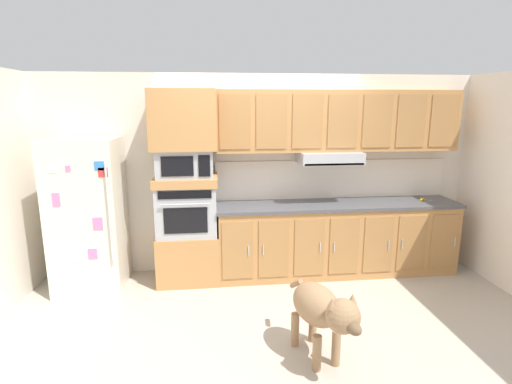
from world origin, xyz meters
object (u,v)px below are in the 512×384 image
microwave (185,163)px  screwdriver (423,200)px  refrigerator (88,215)px  built_in_oven (187,209)px  dog (322,309)px

microwave → screwdriver: size_ratio=3.82×
microwave → screwdriver: 3.04m
refrigerator → built_in_oven: bearing=3.4°
microwave → built_in_oven: bearing=179.2°
screwdriver → dog: (-1.81, -1.78, -0.46)m
refrigerator → built_in_oven: (1.13, 0.07, 0.02)m
refrigerator → microwave: (1.13, 0.07, 0.58)m
built_in_oven → dog: built_in_oven is taller
refrigerator → dog: size_ratio=1.72×
screwdriver → microwave: bearing=179.8°
microwave → dog: size_ratio=0.63×
screwdriver → built_in_oven: bearing=179.8°
built_in_oven → microwave: microwave is taller
refrigerator → dog: 2.90m
refrigerator → dog: bearing=-36.7°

